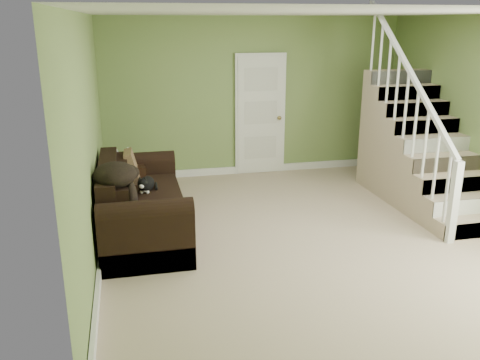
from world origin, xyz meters
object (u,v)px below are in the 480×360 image
sofa (139,207)px  banana (156,211)px  cat (147,184)px  side_table (125,186)px

sofa → banana: size_ratio=12.83×
cat → banana: cat is taller
sofa → banana: bearing=-74.5°
cat → banana: bearing=-68.0°
side_table → cat: (0.27, -0.80, 0.26)m
sofa → side_table: bearing=99.6°
side_table → banana: size_ratio=4.91×
sofa → cat: 0.30m
cat → banana: (0.06, -0.77, -0.07)m
side_table → sofa: bearing=-80.4°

